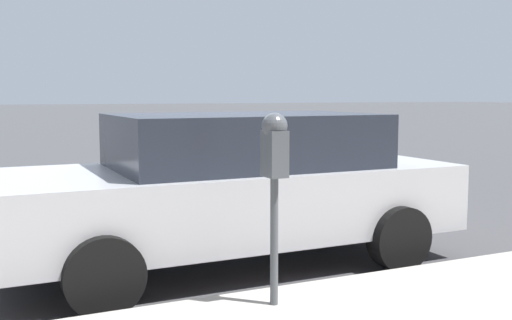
# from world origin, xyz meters

# --- Properties ---
(ground_plane) EXTENTS (220.00, 220.00, 0.00)m
(ground_plane) POSITION_xyz_m (0.00, 0.00, 0.00)
(ground_plane) COLOR #424244
(parking_meter) EXTENTS (0.21, 0.19, 1.43)m
(parking_meter) POSITION_xyz_m (-2.56, 0.47, 1.25)
(parking_meter) COLOR #4C5156
(parking_meter) RESTS_ON sidewalk
(car_silver) EXTENTS (2.11, 4.63, 1.53)m
(car_silver) POSITION_xyz_m (-0.90, 0.11, 0.80)
(car_silver) COLOR #B7BABF
(car_silver) RESTS_ON ground_plane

